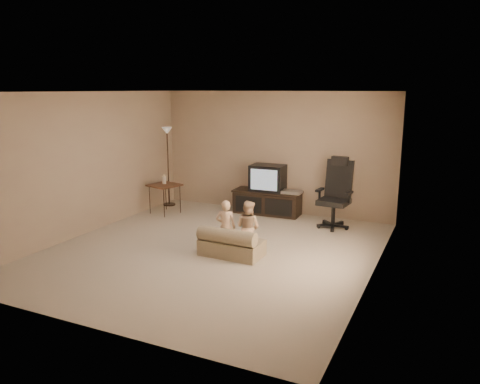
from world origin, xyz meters
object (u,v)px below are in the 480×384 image
Objects in this scene: toddler_right at (248,227)px; office_chair at (335,202)px; tv_stand at (268,194)px; floor_lamp at (168,149)px; child_sofa at (230,244)px; toddler_left at (226,227)px; side_table at (164,185)px.

office_chair is at bearing -103.87° from toddler_right.
toddler_right is at bearing -108.08° from office_chair.
tv_stand is 2.44m from toddler_right.
child_sofa is (2.67, -2.36, -1.08)m from floor_lamp.
floor_lamp is 3.72m from child_sofa.
office_chair is 2.47m from toddler_left.
floor_lamp reaches higher than office_chair.
office_chair is 2.50m from child_sofa.
tv_stand is 1.53m from office_chair.
office_chair is 1.54× the size of toddler_right.
tv_stand is 1.49× the size of child_sofa.
floor_lamp reaches higher than toddler_left.
child_sofa is (-1.08, -2.24, -0.28)m from office_chair.
child_sofa is 0.28m from toddler_left.
toddler_right is (0.32, 0.14, -0.00)m from toddler_left.
tv_stand is at bearing 23.89° from side_table.
floor_lamp is at bearing -26.61° from toddler_right.
toddler_right is (0.20, 0.23, 0.24)m from child_sofa.
toddler_left is at bearing -85.43° from tv_stand.
office_chair is at bearing -1.81° from floor_lamp.
side_table is at bearing -158.02° from tv_stand.
toddler_left is 1.01× the size of toddler_right.
tv_stand is 1.68× the size of toddler_left.
tv_stand is at bearing 100.41° from child_sofa.
office_chair is at bearing 8.39° from side_table.
office_chair is 1.52× the size of toddler_left.
office_chair reaches higher than toddler_left.
floor_lamp is at bearing -60.97° from toddler_left.
floor_lamp is 3.52m from toddler_left.
tv_stand is at bearing -65.73° from toddler_right.
tv_stand is 0.84× the size of floor_lamp.
toddler_right is (2.87, -2.13, -0.84)m from floor_lamp.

